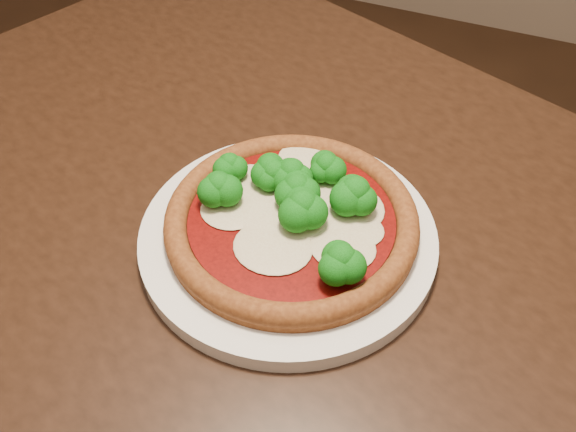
% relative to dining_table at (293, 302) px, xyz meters
% --- Properties ---
extents(dining_table, '(1.40, 1.19, 0.75)m').
position_rel_dining_table_xyz_m(dining_table, '(0.00, 0.00, 0.00)').
color(dining_table, black).
rests_on(dining_table, floor).
extents(plate, '(0.30, 0.30, 0.02)m').
position_rel_dining_table_xyz_m(plate, '(-0.01, -0.00, 0.11)').
color(plate, white).
rests_on(plate, dining_table).
extents(pizza, '(0.25, 0.25, 0.06)m').
position_rel_dining_table_xyz_m(pizza, '(-0.01, 0.01, 0.13)').
color(pizza, brown).
rests_on(pizza, plate).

